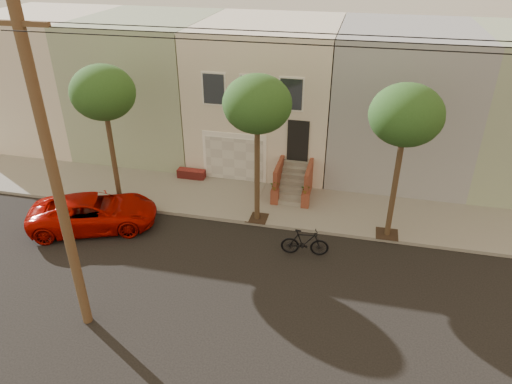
# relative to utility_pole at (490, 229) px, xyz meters

# --- Properties ---
(ground) EXTENTS (90.00, 90.00, 0.00)m
(ground) POSITION_rel_utility_pole_xyz_m (-8.00, 3.20, -5.19)
(ground) COLOR black
(ground) RESTS_ON ground
(sidewalk) EXTENTS (40.00, 3.70, 0.15)m
(sidewalk) POSITION_rel_utility_pole_xyz_m (-8.00, 8.55, -5.11)
(sidewalk) COLOR gray
(sidewalk) RESTS_ON ground
(house_row) EXTENTS (33.10, 11.70, 7.00)m
(house_row) POSITION_rel_utility_pole_xyz_m (-8.00, 14.39, -1.54)
(house_row) COLOR beige
(house_row) RESTS_ON sidewalk
(tree_left) EXTENTS (2.70, 2.57, 6.30)m
(tree_left) POSITION_rel_utility_pole_xyz_m (-13.50, 7.10, 0.07)
(tree_left) COLOR #2D2116
(tree_left) RESTS_ON sidewalk
(tree_mid) EXTENTS (2.70, 2.57, 6.30)m
(tree_mid) POSITION_rel_utility_pole_xyz_m (-7.00, 7.10, 0.07)
(tree_mid) COLOR #2D2116
(tree_mid) RESTS_ON sidewalk
(tree_right) EXTENTS (2.70, 2.57, 6.30)m
(tree_right) POSITION_rel_utility_pole_xyz_m (-1.50, 7.10, 0.07)
(tree_right) COLOR #2D2116
(tree_right) RESTS_ON sidewalk
(utility_pole) EXTENTS (23.60, 1.22, 10.00)m
(utility_pole) POSITION_rel_utility_pole_xyz_m (0.00, 0.00, 0.00)
(utility_pole) COLOR #4B3722
(utility_pole) RESTS_ON ground
(pickup_truck) EXTENTS (5.70, 4.12, 1.44)m
(pickup_truck) POSITION_rel_utility_pole_xyz_m (-13.61, 5.11, -4.47)
(pickup_truck) COLOR #A90700
(pickup_truck) RESTS_ON ground
(motorcycle) EXTENTS (1.91, 0.72, 1.12)m
(motorcycle) POSITION_rel_utility_pole_xyz_m (-4.66, 5.16, -4.63)
(motorcycle) COLOR black
(motorcycle) RESTS_ON ground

